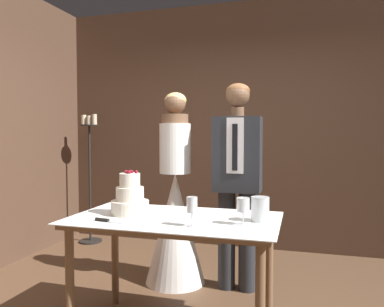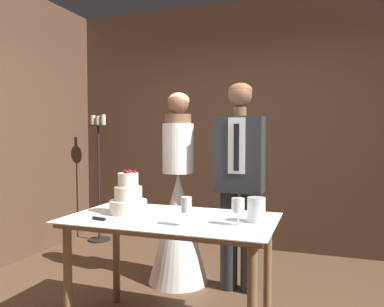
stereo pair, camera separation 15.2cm
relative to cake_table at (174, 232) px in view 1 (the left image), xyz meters
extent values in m
cube|color=#513828|center=(0.13, 2.14, 0.76)|extent=(4.67, 0.12, 2.90)
cylinder|color=brown|center=(-0.60, -0.30, -0.32)|extent=(0.06, 0.06, 0.75)
cylinder|color=brown|center=(-0.60, 0.30, -0.32)|extent=(0.06, 0.06, 0.75)
cylinder|color=brown|center=(0.60, 0.30, -0.32)|extent=(0.06, 0.06, 0.75)
cube|color=brown|center=(0.00, 0.00, 0.07)|extent=(1.32, 0.72, 0.03)
cube|color=white|center=(0.00, 0.00, 0.09)|extent=(1.38, 0.78, 0.01)
cylinder|color=silver|center=(-0.33, 0.02, 0.14)|extent=(0.26, 0.26, 0.09)
cylinder|color=silver|center=(-0.33, 0.02, 0.24)|extent=(0.19, 0.19, 0.09)
cylinder|color=silver|center=(-0.33, 0.02, 0.33)|extent=(0.14, 0.14, 0.10)
sphere|color=maroon|center=(-0.29, 0.03, 0.39)|extent=(0.02, 0.02, 0.02)
sphere|color=maroon|center=(-0.32, 0.03, 0.39)|extent=(0.02, 0.02, 0.02)
sphere|color=maroon|center=(-0.34, 0.05, 0.39)|extent=(0.02, 0.02, 0.02)
sphere|color=maroon|center=(-0.36, 0.02, 0.39)|extent=(0.02, 0.02, 0.02)
sphere|color=maroon|center=(-0.33, 0.00, 0.39)|extent=(0.02, 0.02, 0.02)
sphere|color=maroon|center=(-0.32, -0.01, 0.39)|extent=(0.02, 0.02, 0.02)
cube|color=silver|center=(-0.21, -0.26, 0.10)|extent=(0.28, 0.06, 0.00)
cylinder|color=black|center=(-0.40, -0.23, 0.11)|extent=(0.10, 0.04, 0.02)
cylinder|color=silver|center=(0.18, -0.19, 0.10)|extent=(0.06, 0.06, 0.00)
cylinder|color=silver|center=(0.18, -0.19, 0.14)|extent=(0.01, 0.01, 0.08)
cylinder|color=silver|center=(0.18, -0.19, 0.23)|extent=(0.07, 0.07, 0.09)
cylinder|color=maroon|center=(0.18, -0.19, 0.20)|extent=(0.05, 0.05, 0.04)
cylinder|color=silver|center=(0.47, -0.07, 0.10)|extent=(0.07, 0.07, 0.00)
cylinder|color=silver|center=(0.47, -0.07, 0.14)|extent=(0.01, 0.01, 0.08)
cylinder|color=silver|center=(0.47, -0.07, 0.22)|extent=(0.08, 0.08, 0.08)
cylinder|color=silver|center=(0.56, 0.05, 0.17)|extent=(0.12, 0.12, 0.16)
cylinder|color=beige|center=(0.56, 0.05, 0.13)|extent=(0.05, 0.05, 0.07)
sphere|color=#F9CC4C|center=(0.56, 0.05, 0.18)|extent=(0.02, 0.02, 0.02)
cone|color=white|center=(-0.28, 0.85, -0.20)|extent=(0.54, 0.54, 0.99)
cylinder|color=white|center=(-0.28, 0.85, 0.52)|extent=(0.28, 0.28, 0.45)
cylinder|color=brown|center=(-0.28, 0.85, 0.79)|extent=(0.24, 0.24, 0.08)
sphere|color=brown|center=(-0.28, 0.85, 0.93)|extent=(0.19, 0.19, 0.19)
ellipsoid|color=#D6B770|center=(-0.28, 0.86, 0.95)|extent=(0.20, 0.20, 0.14)
cylinder|color=#282B30|center=(0.19, 0.85, -0.27)|extent=(0.15, 0.15, 0.85)
cylinder|color=#282B30|center=(0.37, 0.85, -0.27)|extent=(0.15, 0.15, 0.85)
cube|color=#282B30|center=(0.28, 0.85, 0.48)|extent=(0.40, 0.24, 0.64)
cube|color=white|center=(0.28, 0.72, 0.56)|extent=(0.14, 0.01, 0.46)
cube|color=black|center=(0.28, 0.72, 0.54)|extent=(0.04, 0.01, 0.38)
cylinder|color=brown|center=(0.28, 0.85, 0.84)|extent=(0.11, 0.11, 0.08)
sphere|color=brown|center=(0.28, 0.85, 0.98)|extent=(0.20, 0.20, 0.20)
ellipsoid|color=brown|center=(0.28, 0.86, 1.02)|extent=(0.20, 0.20, 0.13)
cylinder|color=black|center=(-1.72, 1.77, -0.68)|extent=(0.28, 0.28, 0.02)
cylinder|color=black|center=(-1.72, 1.77, 0.04)|extent=(0.03, 0.03, 1.44)
cylinder|color=black|center=(-1.72, 1.77, 0.77)|extent=(0.22, 0.22, 0.01)
cylinder|color=beige|center=(-1.79, 1.77, 0.83)|extent=(0.06, 0.06, 0.12)
cylinder|color=beige|center=(-1.72, 1.77, 0.83)|extent=(0.06, 0.06, 0.11)
cylinder|color=beige|center=(-1.64, 1.77, 0.84)|extent=(0.06, 0.06, 0.13)
camera|label=1|loc=(0.80, -2.33, 0.64)|focal=35.00mm
camera|label=2|loc=(0.95, -2.28, 0.64)|focal=35.00mm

